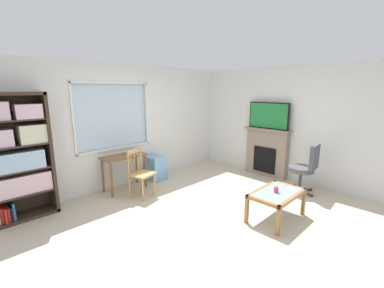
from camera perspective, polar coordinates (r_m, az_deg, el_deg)
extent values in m
cube|color=beige|center=(4.31, 2.45, -15.93)|extent=(6.29, 5.49, 0.02)
cube|color=silver|center=(5.80, -14.11, -4.40)|extent=(5.29, 0.12, 0.80)
cube|color=silver|center=(5.57, -15.16, 14.99)|extent=(5.29, 0.12, 0.36)
cube|color=silver|center=(4.93, -33.77, 3.81)|extent=(1.55, 0.12, 1.35)
cube|color=silver|center=(6.52, -2.63, 7.39)|extent=(2.14, 0.12, 1.35)
cube|color=silver|center=(5.46, -17.45, 5.92)|extent=(1.60, 0.02, 1.35)
cube|color=white|center=(5.50, -16.68, -0.95)|extent=(1.66, 0.06, 0.03)
cube|color=white|center=(5.37, -17.55, 12.87)|extent=(1.66, 0.06, 0.03)
cube|color=white|center=(5.07, -25.08, 4.90)|extent=(0.03, 0.06, 1.35)
cube|color=white|center=(5.81, -10.11, 6.63)|extent=(0.03, 0.06, 1.35)
cube|color=silver|center=(6.12, 20.02, 4.29)|extent=(0.12, 4.69, 2.51)
cube|color=#38281E|center=(4.82, -29.33, -1.73)|extent=(0.05, 0.38, 1.98)
cube|color=#38281E|center=(4.62, -35.69, 9.12)|extent=(0.90, 0.38, 0.05)
cube|color=#38281E|center=(5.03, -32.92, -13.22)|extent=(0.90, 0.38, 0.05)
cube|color=#38281E|center=(4.91, -34.67, -2.12)|extent=(0.90, 0.02, 1.98)
cube|color=#38281E|center=(4.89, -33.44, -9.11)|extent=(0.85, 0.36, 0.02)
cube|color=#38281E|center=(4.78, -33.98, -4.77)|extent=(0.85, 0.36, 0.02)
cube|color=#38281E|center=(4.70, -34.54, -0.25)|extent=(0.85, 0.36, 0.02)
cube|color=#38281E|center=(4.64, -35.11, 4.40)|extent=(0.85, 0.36, 0.02)
cube|color=beige|center=(4.84, -33.53, -7.33)|extent=(0.76, 0.30, 0.30)
cube|color=#9EBCDB|center=(4.73, -34.32, -3.04)|extent=(0.68, 0.33, 0.28)
cube|color=beige|center=(4.71, -32.06, 2.00)|extent=(0.38, 0.30, 0.29)
cube|color=beige|center=(4.66, -32.90, 6.18)|extent=(0.35, 0.33, 0.22)
cube|color=red|center=(4.92, -36.83, -12.50)|extent=(0.04, 0.22, 0.23)
cube|color=red|center=(4.93, -36.35, -12.46)|extent=(0.03, 0.30, 0.22)
cube|color=red|center=(4.93, -35.83, -12.44)|extent=(0.03, 0.22, 0.21)
cube|color=black|center=(4.93, -35.42, -12.30)|extent=(0.02, 0.25, 0.22)
cube|color=#286BB2|center=(4.93, -35.09, -12.00)|extent=(0.03, 0.23, 0.27)
cube|color=brown|center=(5.28, -14.96, -2.61)|extent=(0.87, 0.45, 0.03)
cylinder|color=brown|center=(5.07, -17.52, -7.67)|extent=(0.04, 0.04, 0.69)
cylinder|color=brown|center=(5.44, -10.31, -5.94)|extent=(0.04, 0.04, 0.69)
cylinder|color=brown|center=(5.37, -19.26, -6.69)|extent=(0.04, 0.04, 0.69)
cylinder|color=brown|center=(5.72, -12.31, -5.13)|extent=(0.04, 0.04, 0.69)
cube|color=tan|center=(4.93, -11.16, -6.63)|extent=(0.51, 0.50, 0.04)
cylinder|color=tan|center=(4.79, -10.92, -10.16)|extent=(0.04, 0.04, 0.43)
cylinder|color=tan|center=(5.03, -8.38, -8.95)|extent=(0.04, 0.04, 0.43)
cylinder|color=tan|center=(4.99, -13.75, -9.36)|extent=(0.04, 0.04, 0.43)
cylinder|color=tan|center=(5.22, -11.17, -8.25)|extent=(0.04, 0.04, 0.43)
cylinder|color=tan|center=(4.84, -14.03, -4.30)|extent=(0.04, 0.04, 0.45)
cylinder|color=tan|center=(5.08, -11.38, -3.39)|extent=(0.04, 0.04, 0.45)
cube|color=tan|center=(4.91, -12.78, -1.65)|extent=(0.36, 0.13, 0.06)
cylinder|color=tan|center=(4.90, -13.48, -4.45)|extent=(0.02, 0.02, 0.35)
cylinder|color=tan|center=(4.97, -12.66, -4.17)|extent=(0.02, 0.02, 0.35)
cylinder|color=tan|center=(5.05, -11.85, -3.89)|extent=(0.02, 0.02, 0.35)
cube|color=#72ADDB|center=(5.87, -8.07, -5.29)|extent=(0.35, 0.40, 0.54)
cube|color=gray|center=(6.26, 16.33, -1.96)|extent=(0.18, 1.00, 1.09)
cube|color=black|center=(6.22, 15.83, -3.41)|extent=(0.03, 0.55, 0.60)
cube|color=gray|center=(6.13, 16.56, 3.11)|extent=(0.26, 1.10, 0.04)
cube|color=black|center=(6.10, 16.74, 6.09)|extent=(0.05, 0.96, 0.60)
cube|color=#237F3D|center=(6.07, 16.61, 6.07)|extent=(0.01, 0.91, 0.55)
cylinder|color=#4C4C51|center=(5.47, 23.15, -5.18)|extent=(0.48, 0.48, 0.09)
cube|color=#4C4C51|center=(5.34, 25.66, -2.67)|extent=(0.41, 0.12, 0.48)
cylinder|color=#38383D|center=(5.54, 22.95, -7.55)|extent=(0.06, 0.06, 0.42)
cube|color=#38383D|center=(5.49, 22.33, -10.04)|extent=(0.28, 0.06, 0.03)
cylinder|color=#38383D|center=(5.36, 21.87, -10.57)|extent=(0.05, 0.05, 0.05)
cube|color=#38383D|center=(5.54, 23.97, -9.96)|extent=(0.10, 0.28, 0.03)
cylinder|color=#38383D|center=(5.47, 25.19, -10.40)|extent=(0.05, 0.05, 0.05)
cube|color=#38383D|center=(5.69, 23.91, -9.36)|extent=(0.26, 0.17, 0.03)
cylinder|color=#38383D|center=(5.78, 25.01, -9.19)|extent=(0.05, 0.05, 0.05)
cube|color=#38383D|center=(5.73, 22.31, -9.07)|extent=(0.23, 0.21, 0.03)
cylinder|color=#38383D|center=(5.86, 21.87, -8.63)|extent=(0.05, 0.05, 0.05)
cube|color=#38383D|center=(5.61, 21.32, -9.47)|extent=(0.14, 0.27, 0.03)
cylinder|color=#38383D|center=(5.61, 19.87, -9.41)|extent=(0.05, 0.05, 0.05)
cube|color=#8C9E99|center=(4.26, 18.44, -10.20)|extent=(0.82, 0.46, 0.02)
cube|color=olive|center=(4.17, 21.62, -11.16)|extent=(0.92, 0.05, 0.05)
cube|color=olive|center=(4.37, 15.40, -9.62)|extent=(0.92, 0.05, 0.05)
cube|color=olive|center=(3.91, 15.47, -12.31)|extent=(0.05, 0.56, 0.05)
cube|color=olive|center=(4.63, 20.89, -8.74)|extent=(0.05, 0.56, 0.05)
cube|color=olive|center=(3.90, 18.67, -16.26)|extent=(0.05, 0.05, 0.40)
cube|color=olive|center=(4.63, 23.61, -12.02)|extent=(0.05, 0.05, 0.40)
cube|color=olive|center=(4.12, 12.11, -14.28)|extent=(0.05, 0.05, 0.40)
cube|color=olive|center=(4.81, 17.87, -10.62)|extent=(0.05, 0.05, 0.40)
cylinder|color=#DB3D84|center=(4.21, 18.28, -9.62)|extent=(0.07, 0.07, 0.09)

